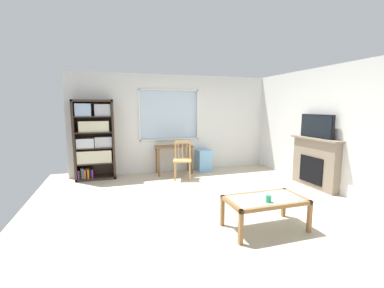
% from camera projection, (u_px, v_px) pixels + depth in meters
% --- Properties ---
extents(ground, '(6.18, 6.11, 0.02)m').
position_uv_depth(ground, '(208.00, 204.00, 4.62)').
color(ground, beige).
extents(wall_back_with_window, '(5.18, 0.15, 2.51)m').
position_uv_depth(wall_back_with_window, '(174.00, 125.00, 6.86)').
color(wall_back_with_window, silver).
rests_on(wall_back_with_window, ground).
extents(wall_right, '(0.12, 5.31, 2.51)m').
position_uv_depth(wall_right, '(332.00, 129.00, 5.24)').
color(wall_right, silver).
rests_on(wall_right, ground).
extents(bookshelf, '(0.90, 0.38, 1.86)m').
position_uv_depth(bookshelf, '(94.00, 139.00, 6.07)').
color(bookshelf, '#38281E').
rests_on(bookshelf, ground).
extents(desk_under_window, '(0.95, 0.46, 0.72)m').
position_uv_depth(desk_under_window, '(174.00, 150.00, 6.59)').
color(desk_under_window, brown).
rests_on(desk_under_window, ground).
extents(wooden_chair, '(0.52, 0.51, 0.90)m').
position_uv_depth(wooden_chair, '(183.00, 159.00, 6.15)').
color(wooden_chair, tan).
rests_on(wooden_chair, ground).
extents(plastic_drawer_unit, '(0.35, 0.40, 0.58)m').
position_uv_depth(plastic_drawer_unit, '(203.00, 160.00, 6.93)').
color(plastic_drawer_unit, '#72ADDB').
rests_on(plastic_drawer_unit, ground).
extents(fireplace, '(0.26, 1.25, 1.06)m').
position_uv_depth(fireplace, '(315.00, 162.00, 5.50)').
color(fireplace, gray).
rests_on(fireplace, ground).
extents(tv, '(0.06, 0.86, 0.48)m').
position_uv_depth(tv, '(317.00, 126.00, 5.39)').
color(tv, black).
rests_on(tv, fireplace).
extents(coffee_table, '(1.09, 0.60, 0.45)m').
position_uv_depth(coffee_table, '(265.00, 202.00, 3.61)').
color(coffee_table, '#8C9E99').
rests_on(coffee_table, ground).
extents(sippy_cup, '(0.07, 0.07, 0.09)m').
position_uv_depth(sippy_cup, '(268.00, 199.00, 3.45)').
color(sippy_cup, '#33B770').
rests_on(sippy_cup, coffee_table).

